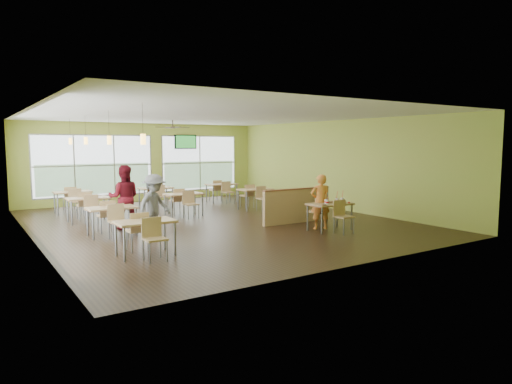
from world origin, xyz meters
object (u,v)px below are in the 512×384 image
(main_table, at_px, (330,207))
(food_basket, at_px, (339,201))
(half_wall_divider, at_px, (297,205))
(man_plaid, at_px, (320,202))

(main_table, bearing_deg, food_basket, 1.50)
(half_wall_divider, height_order, food_basket, half_wall_divider)
(food_basket, bearing_deg, main_table, -178.50)
(food_basket, bearing_deg, half_wall_divider, 104.01)
(main_table, xyz_separation_m, man_plaid, (-0.10, 0.28, 0.13))
(main_table, xyz_separation_m, food_basket, (0.36, 0.01, 0.15))
(half_wall_divider, bearing_deg, main_table, -90.00)
(half_wall_divider, distance_m, man_plaid, 1.20)
(man_plaid, distance_m, food_basket, 0.54)
(food_basket, bearing_deg, man_plaid, 149.37)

